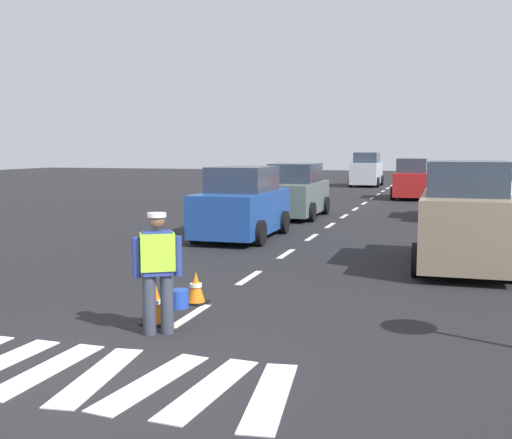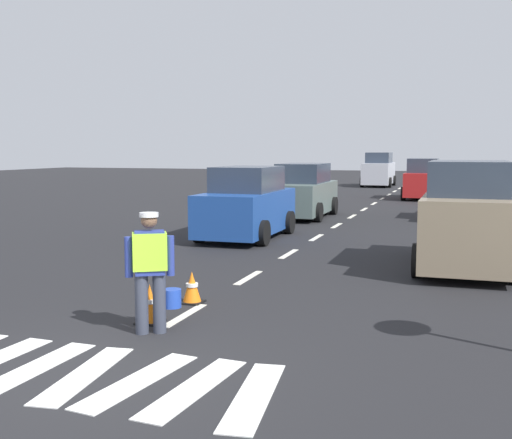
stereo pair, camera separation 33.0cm
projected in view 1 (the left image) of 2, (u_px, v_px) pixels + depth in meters
ground_plane at (356, 209)px, 27.12m from camera, size 96.00×96.00×0.00m
crosswalk_stripes at (98, 376)px, 7.13m from camera, size 4.48×1.93×0.01m
lane_center_line at (368, 201)px, 31.11m from camera, size 0.14×46.40×0.01m
road_worker at (159, 267)px, 8.68m from camera, size 0.64×0.60×1.67m
traffic_cone_near at (196, 288)px, 10.46m from camera, size 0.36×0.36×0.53m
traffic_cone_far at (156, 305)px, 9.24m from camera, size 0.36×0.36×0.57m
car_parked_far at (464, 192)px, 22.97m from camera, size 1.93×3.92×2.09m
car_oncoming_lead at (242, 205)px, 18.10m from camera, size 2.02×4.14×2.03m
car_outgoing_far at (412, 180)px, 32.41m from camera, size 1.89×3.95×2.04m
car_parked_curbside at (465, 218)px, 13.53m from camera, size 2.02×4.25×2.28m
car_oncoming_third at (367, 170)px, 43.32m from camera, size 2.01×4.31×2.28m
car_oncoming_second at (295, 192)px, 23.66m from camera, size 2.03×4.36×1.99m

